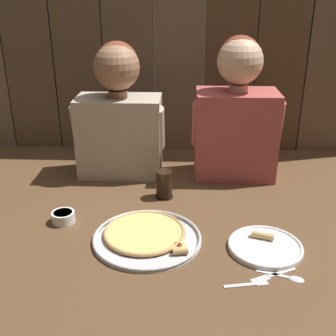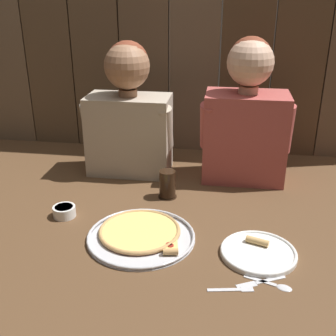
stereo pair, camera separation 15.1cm
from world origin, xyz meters
name	(u,v)px [view 1 (the left image)]	position (x,y,z in m)	size (l,w,h in m)	color
ground_plane	(174,226)	(0.00, 0.00, 0.00)	(3.20, 3.20, 0.00)	brown
pizza_tray	(146,235)	(-0.09, -0.08, 0.01)	(0.36, 0.36, 0.03)	silver
dinner_plate	(265,246)	(0.30, -0.13, 0.01)	(0.24, 0.24, 0.03)	white
drinking_glass	(164,184)	(-0.05, 0.22, 0.06)	(0.08, 0.08, 0.11)	black
dipping_bowl	(63,217)	(-0.40, 0.01, 0.02)	(0.08, 0.08, 0.04)	white
table_fork	(248,284)	(0.22, -0.31, 0.00)	(0.13, 0.04, 0.01)	silver
table_knife	(273,275)	(0.30, -0.27, 0.00)	(0.15, 0.08, 0.01)	silver
table_spoon	(289,277)	(0.34, -0.28, 0.00)	(0.14, 0.06, 0.01)	silver
diner_left	(119,114)	(-0.25, 0.45, 0.28)	(0.40, 0.21, 0.58)	#B2A38E
diner_right	(237,114)	(0.25, 0.45, 0.28)	(0.38, 0.22, 0.60)	#AD4C47
wooden_backdrop_wall	(179,31)	(0.00, 0.78, 0.59)	(2.19, 0.03, 1.18)	brown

